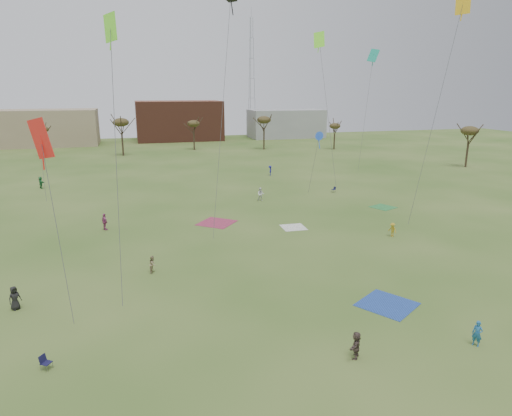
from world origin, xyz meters
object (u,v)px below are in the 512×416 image
object	(u,v)px
flyer_near_right	(477,334)
camp_chair_right	(333,191)
radio_tower	(251,78)
camp_chair_left	(46,365)

from	to	relation	value
flyer_near_right	camp_chair_right	world-z (taller)	flyer_near_right
flyer_near_right	radio_tower	bearing A→B (deg)	139.53
flyer_near_right	radio_tower	size ratio (longest dim) A/B	0.04
camp_chair_right	flyer_near_right	bearing A→B (deg)	-23.55
camp_chair_left	radio_tower	distance (m)	133.80
camp_chair_right	radio_tower	xyz separation A→B (m)	(10.27, 87.12, 18.95)
camp_chair_right	camp_chair_left	bearing A→B (deg)	-53.62
radio_tower	camp_chair_right	bearing A→B (deg)	-96.72
flyer_near_right	camp_chair_right	bearing A→B (deg)	135.04
flyer_near_right	camp_chair_left	xyz separation A→B (m)	(-25.34, 4.55, -0.57)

